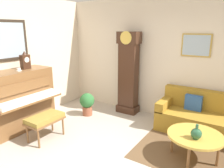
% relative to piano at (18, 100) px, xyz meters
% --- Properties ---
extents(ground_plane, '(6.40, 6.00, 0.10)m').
position_rel_piano_xyz_m(ground_plane, '(2.23, -0.07, -0.69)').
color(ground_plane, '#B2A899').
extents(wall_left, '(0.13, 4.90, 2.80)m').
position_rel_piano_xyz_m(wall_left, '(-0.37, -0.07, 0.78)').
color(wall_left, beige).
rests_on(wall_left, ground_plane).
extents(wall_back, '(5.30, 0.13, 2.80)m').
position_rel_piano_xyz_m(wall_back, '(2.25, 2.33, 0.77)').
color(wall_back, beige).
rests_on(wall_back, ground_plane).
extents(area_rug, '(2.10, 1.50, 0.01)m').
position_rel_piano_xyz_m(area_rug, '(3.47, 1.01, -0.63)').
color(area_rug, brown).
rests_on(area_rug, ground_plane).
extents(piano, '(0.87, 1.44, 1.26)m').
position_rel_piano_xyz_m(piano, '(0.00, 0.00, 0.00)').
color(piano, brown).
rests_on(piano, ground_plane).
extents(piano_bench, '(0.42, 0.70, 0.48)m').
position_rel_piano_xyz_m(piano_bench, '(0.83, -0.02, -0.23)').
color(piano_bench, brown).
rests_on(piano_bench, ground_plane).
extents(grandfather_clock, '(0.52, 0.34, 2.03)m').
position_rel_piano_xyz_m(grandfather_clock, '(1.50, 2.05, 0.33)').
color(grandfather_clock, '#3D2316').
rests_on(grandfather_clock, ground_plane).
extents(couch, '(1.90, 0.80, 0.84)m').
position_rel_piano_xyz_m(couch, '(3.39, 1.91, -0.32)').
color(couch, olive).
rests_on(couch, ground_plane).
extents(coffee_table, '(0.88, 0.88, 0.44)m').
position_rel_piano_xyz_m(coffee_table, '(3.39, 0.85, -0.22)').
color(coffee_table, gold).
rests_on(coffee_table, ground_plane).
extents(mantel_clock, '(0.13, 0.18, 0.38)m').
position_rel_piano_xyz_m(mantel_clock, '(0.00, 0.26, 0.80)').
color(mantel_clock, '#3D2316').
rests_on(mantel_clock, piano).
extents(teacup, '(0.12, 0.12, 0.06)m').
position_rel_piano_xyz_m(teacup, '(0.07, 0.04, 0.65)').
color(teacup, white).
rests_on(teacup, piano).
extents(green_jug, '(0.17, 0.17, 0.24)m').
position_rel_piano_xyz_m(green_jug, '(3.43, 0.71, -0.10)').
color(green_jug, '#234C33').
rests_on(green_jug, coffee_table).
extents(potted_plant, '(0.36, 0.36, 0.56)m').
position_rel_piano_xyz_m(potted_plant, '(0.76, 1.33, -0.31)').
color(potted_plant, '#935138').
rests_on(potted_plant, ground_plane).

